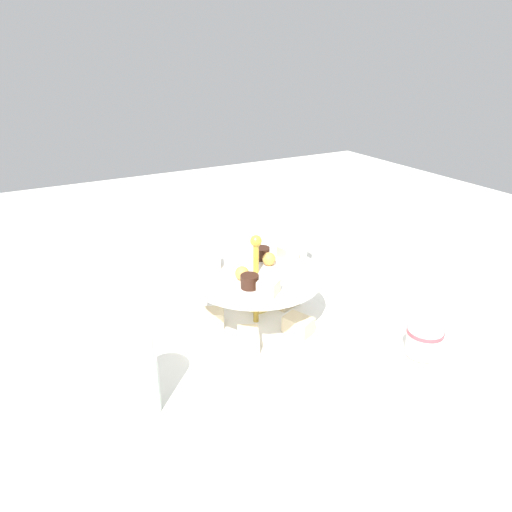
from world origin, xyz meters
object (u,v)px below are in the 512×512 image
(tiered_serving_stand, at_px, (256,303))
(butter_knife_right, at_px, (368,451))
(water_glass_tall_right, at_px, (133,374))
(teacup_with_saucer, at_px, (423,343))
(water_glass_short_left, at_px, (396,293))
(butter_knife_left, at_px, (121,287))
(water_glass_mid_back, at_px, (294,249))

(tiered_serving_stand, bearing_deg, butter_knife_right, 176.48)
(water_glass_tall_right, relative_size, teacup_with_saucer, 1.37)
(tiered_serving_stand, height_order, water_glass_short_left, tiered_serving_stand)
(water_glass_short_left, height_order, butter_knife_left, water_glass_short_left)
(teacup_with_saucer, bearing_deg, tiered_serving_stand, 42.27)
(water_glass_tall_right, relative_size, butter_knife_right, 0.73)
(water_glass_mid_back, bearing_deg, water_glass_tall_right, 121.63)
(butter_knife_left, xyz_separation_m, butter_knife_right, (-0.60, -0.16, 0.00))
(teacup_with_saucer, distance_m, water_glass_mid_back, 0.38)
(teacup_with_saucer, bearing_deg, water_glass_mid_back, 1.05)
(tiered_serving_stand, height_order, butter_knife_left, tiered_serving_stand)
(butter_knife_left, distance_m, water_glass_mid_back, 0.39)
(teacup_with_saucer, xyz_separation_m, butter_knife_left, (0.48, 0.37, -0.02))
(water_glass_tall_right, distance_m, butter_knife_left, 0.39)
(water_glass_short_left, distance_m, butter_knife_right, 0.38)
(tiered_serving_stand, distance_m, water_glass_mid_back, 0.25)
(teacup_with_saucer, height_order, butter_knife_left, teacup_with_saucer)
(tiered_serving_stand, xyz_separation_m, water_glass_tall_right, (-0.11, 0.25, 0.01))
(teacup_with_saucer, relative_size, butter_knife_right, 0.53)
(water_glass_short_left, xyz_separation_m, butter_knife_left, (0.35, 0.44, -0.04))
(tiered_serving_stand, relative_size, butter_knife_left, 1.67)
(teacup_with_saucer, xyz_separation_m, water_glass_mid_back, (0.37, 0.01, 0.03))
(tiered_serving_stand, bearing_deg, teacup_with_saucer, -137.73)
(teacup_with_saucer, height_order, water_glass_mid_back, water_glass_mid_back)
(water_glass_tall_right, relative_size, water_glass_short_left, 1.67)
(water_glass_short_left, relative_size, butter_knife_right, 0.43)
(tiered_serving_stand, relative_size, water_glass_mid_back, 2.60)
(butter_knife_left, bearing_deg, water_glass_short_left, 115.29)
(water_glass_short_left, xyz_separation_m, water_glass_mid_back, (0.24, 0.08, 0.02))
(tiered_serving_stand, xyz_separation_m, teacup_with_saucer, (-0.21, -0.19, -0.02))
(tiered_serving_stand, height_order, water_glass_mid_back, tiered_serving_stand)
(water_glass_mid_back, bearing_deg, butter_knife_right, 156.88)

